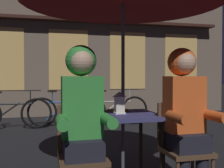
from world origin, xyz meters
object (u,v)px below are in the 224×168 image
(chair_right, at_px, (182,143))
(person_right_hooded, at_px, (185,107))
(bicycle_second, at_px, (11,113))
(book, at_px, (118,110))
(chair_left, at_px, (82,150))
(cafe_table, at_px, (123,123))
(bicycle_fourth, at_px, (114,110))
(lantern, at_px, (119,102))
(bicycle_third, at_px, (65,111))
(person_left_hooded, at_px, (82,110))

(chair_right, height_order, person_right_hooded, person_right_hooded)
(bicycle_second, relative_size, book, 8.40)
(chair_left, xyz_separation_m, book, (0.48, 0.57, 0.26))
(bicycle_second, bearing_deg, cafe_table, -65.98)
(person_right_hooded, relative_size, bicycle_fourth, 0.83)
(lantern, height_order, bicycle_third, lantern)
(person_left_hooded, distance_m, book, 0.80)
(bicycle_third, bearing_deg, person_right_hooded, -77.87)
(person_right_hooded, bearing_deg, chair_left, 176.61)
(bicycle_second, relative_size, bicycle_third, 1.00)
(bicycle_third, relative_size, book, 8.39)
(lantern, bearing_deg, bicycle_fourth, 76.82)
(person_left_hooded, bearing_deg, bicycle_fourth, 71.98)
(person_right_hooded, bearing_deg, bicycle_third, 102.13)
(chair_right, relative_size, bicycle_fourth, 0.52)
(chair_right, xyz_separation_m, bicycle_third, (-0.83, 3.81, -0.14))
(bicycle_second, bearing_deg, chair_right, -62.04)
(lantern, height_order, chair_left, lantern)
(person_left_hooded, height_order, bicycle_second, person_left_hooded)
(lantern, bearing_deg, person_right_hooded, -39.98)
(chair_left, xyz_separation_m, chair_right, (0.96, 0.00, 0.00))
(chair_right, relative_size, person_left_hooded, 0.62)
(cafe_table, height_order, bicycle_fourth, bicycle_fourth)
(chair_left, height_order, bicycle_fourth, chair_left)
(chair_right, bearing_deg, cafe_table, 142.45)
(cafe_table, height_order, person_left_hooded, person_left_hooded)
(chair_right, xyz_separation_m, bicycle_second, (-1.97, 3.70, -0.14))
(lantern, bearing_deg, bicycle_second, 113.54)
(chair_right, distance_m, bicycle_fourth, 3.72)
(bicycle_third, bearing_deg, person_left_hooded, -91.89)
(person_left_hooded, xyz_separation_m, bicycle_second, (-1.01, 3.76, -0.50))
(bicycle_second, distance_m, bicycle_fourth, 2.23)
(cafe_table, xyz_separation_m, person_left_hooded, (-0.48, -0.43, 0.21))
(chair_left, distance_m, person_left_hooded, 0.36)
(bicycle_fourth, bearing_deg, person_right_hooded, -94.00)
(chair_right, bearing_deg, person_right_hooded, -90.00)
(lantern, relative_size, person_left_hooded, 0.17)
(person_left_hooded, bearing_deg, chair_left, 90.00)
(chair_left, bearing_deg, bicycle_second, 105.20)
(cafe_table, bearing_deg, chair_left, -142.45)
(chair_left, distance_m, book, 0.80)
(bicycle_fourth, distance_m, book, 3.24)
(bicycle_second, xyz_separation_m, bicycle_fourth, (2.23, -0.00, 0.00))
(cafe_table, height_order, chair_left, chair_left)
(lantern, height_order, bicycle_second, lantern)
(bicycle_fourth, bearing_deg, bicycle_second, 179.96)
(lantern, relative_size, bicycle_third, 0.14)
(chair_right, height_order, bicycle_third, chair_right)
(bicycle_second, height_order, book, bicycle_second)
(person_left_hooded, bearing_deg, chair_right, 3.39)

